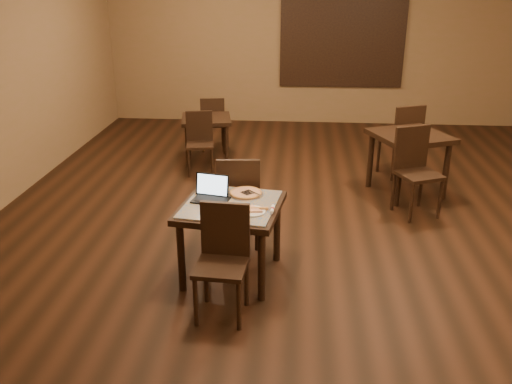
# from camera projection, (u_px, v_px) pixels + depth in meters

# --- Properties ---
(ground) EXTENTS (10.00, 10.00, 0.00)m
(ground) POSITION_uv_depth(u_px,v_px,m) (319.00, 232.00, 6.28)
(ground) COLOR black
(ground) RESTS_ON ground
(wall_back) EXTENTS (8.00, 0.02, 3.00)m
(wall_back) POSITION_uv_depth(u_px,v_px,m) (315.00, 45.00, 10.33)
(wall_back) COLOR #836043
(wall_back) RESTS_ON ground
(mural) EXTENTS (2.34, 0.05, 1.64)m
(mural) POSITION_uv_depth(u_px,v_px,m) (342.00, 43.00, 10.24)
(mural) COLOR #295396
(mural) RESTS_ON wall_back
(tiled_table) EXTENTS (1.04, 1.04, 0.76)m
(tiled_table) POSITION_uv_depth(u_px,v_px,m) (231.00, 213.00, 5.15)
(tiled_table) COLOR black
(tiled_table) RESTS_ON ground
(chair_main_near) EXTENTS (0.46, 0.46, 0.99)m
(chair_main_near) POSITION_uv_depth(u_px,v_px,m) (223.00, 254.00, 4.62)
(chair_main_near) COLOR black
(chair_main_near) RESTS_ON ground
(chair_main_far) EXTENTS (0.48, 0.48, 1.03)m
(chair_main_far) POSITION_uv_depth(u_px,v_px,m) (239.00, 197.00, 5.74)
(chair_main_far) COLOR black
(chair_main_far) RESTS_ON ground
(laptop) EXTENTS (0.38, 0.33, 0.23)m
(laptop) POSITION_uv_depth(u_px,v_px,m) (211.00, 193.00, 5.20)
(laptop) COLOR black
(laptop) RESTS_ON tiled_table
(plate) EXTENTS (0.24, 0.24, 0.01)m
(plate) POSITION_uv_depth(u_px,v_px,m) (252.00, 211.00, 4.92)
(plate) COLOR white
(plate) RESTS_ON tiled_table
(pizza_slice) EXTENTS (0.24, 0.24, 0.02)m
(pizza_slice) POSITION_uv_depth(u_px,v_px,m) (252.00, 210.00, 4.92)
(pizza_slice) COLOR #FCE4A8
(pizza_slice) RESTS_ON plate
(pizza_pan) EXTENTS (0.35, 0.35, 0.01)m
(pizza_pan) POSITION_uv_depth(u_px,v_px,m) (246.00, 194.00, 5.32)
(pizza_pan) COLOR silver
(pizza_pan) RESTS_ON tiled_table
(pizza_whole) EXTENTS (0.32, 0.32, 0.02)m
(pizza_whole) POSITION_uv_depth(u_px,v_px,m) (246.00, 193.00, 5.32)
(pizza_whole) COLOR #FCE4A8
(pizza_whole) RESTS_ON pizza_pan
(spatula) EXTENTS (0.27, 0.27, 0.01)m
(spatula) POSITION_uv_depth(u_px,v_px,m) (248.00, 193.00, 5.29)
(spatula) COLOR silver
(spatula) RESTS_ON pizza_whole
(napkin_roll) EXTENTS (0.04, 0.15, 0.04)m
(napkin_roll) POSITION_uv_depth(u_px,v_px,m) (272.00, 209.00, 4.94)
(napkin_roll) COLOR white
(napkin_roll) RESTS_ON tiled_table
(other_table_a) EXTENTS (1.16, 1.16, 0.83)m
(other_table_a) POSITION_uv_depth(u_px,v_px,m) (409.00, 144.00, 7.14)
(other_table_a) COLOR black
(other_table_a) RESTS_ON ground
(other_table_a_chair_near) EXTENTS (0.61, 0.61, 1.07)m
(other_table_a_chair_near) POSITION_uv_depth(u_px,v_px,m) (415.00, 166.00, 6.59)
(other_table_a_chair_near) COLOR black
(other_table_a_chair_near) RESTS_ON ground
(other_table_a_chair_far) EXTENTS (0.61, 0.61, 1.07)m
(other_table_a_chair_far) POSITION_uv_depth(u_px,v_px,m) (403.00, 137.00, 7.75)
(other_table_a_chair_far) COLOR black
(other_table_a_chair_far) RESTS_ON ground
(other_table_b) EXTENTS (0.87, 0.87, 0.70)m
(other_table_b) POSITION_uv_depth(u_px,v_px,m) (206.00, 125.00, 8.45)
(other_table_b) COLOR black
(other_table_b) RESTS_ON ground
(other_table_b_chair_near) EXTENTS (0.45, 0.45, 0.90)m
(other_table_b_chair_near) POSITION_uv_depth(u_px,v_px,m) (200.00, 139.00, 7.99)
(other_table_b_chair_near) COLOR black
(other_table_b_chair_near) RESTS_ON ground
(other_table_b_chair_far) EXTENTS (0.45, 0.45, 0.90)m
(other_table_b_chair_far) POSITION_uv_depth(u_px,v_px,m) (213.00, 121.00, 8.97)
(other_table_b_chair_far) COLOR black
(other_table_b_chair_far) RESTS_ON ground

